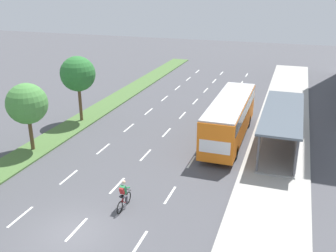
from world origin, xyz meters
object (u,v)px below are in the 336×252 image
(cyclist, at_px, (124,196))
(median_tree_second, at_px, (27,104))
(bus_shelter, at_px, (285,125))
(median_tree_third, at_px, (78,74))
(bus, at_px, (230,115))

(cyclist, height_order, median_tree_second, median_tree_second)
(bus_shelter, xyz_separation_m, median_tree_third, (-17.83, 0.31, 2.54))
(bus_shelter, bearing_deg, median_tree_second, -159.87)
(bus, bearing_deg, cyclist, -107.47)
(cyclist, xyz_separation_m, median_tree_second, (-9.89, 4.98, 2.91))
(cyclist, bearing_deg, bus_shelter, 55.17)
(bus_shelter, relative_size, median_tree_third, 1.85)
(bus, relative_size, cyclist, 6.20)
(bus_shelter, bearing_deg, bus, 174.81)
(bus, xyz_separation_m, cyclist, (-3.76, -11.94, -1.28))
(bus, distance_m, median_tree_third, 13.75)
(bus_shelter, distance_m, median_tree_third, 18.01)
(bus, xyz_separation_m, median_tree_second, (-13.64, -6.96, 1.63))
(bus, distance_m, median_tree_second, 15.40)
(bus_shelter, height_order, bus, bus)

